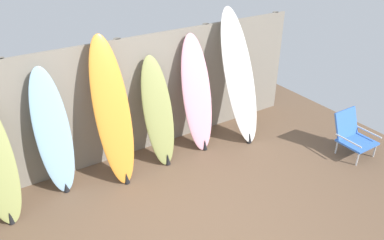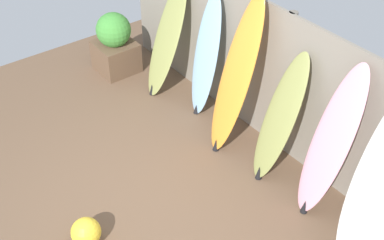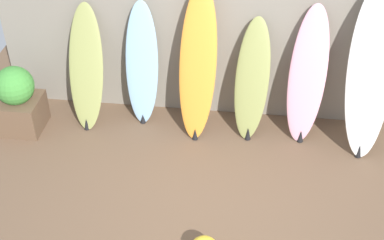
{
  "view_description": "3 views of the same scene",
  "coord_description": "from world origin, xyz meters",
  "px_view_note": "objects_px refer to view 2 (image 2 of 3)",
  "views": [
    {
      "loc": [
        -1.79,
        -2.62,
        3.25
      ],
      "look_at": [
        0.46,
        0.9,
        0.95
      ],
      "focal_mm": 35.0,
      "sensor_mm": 36.0,
      "label": 1
    },
    {
      "loc": [
        3.48,
        -1.94,
        4.38
      ],
      "look_at": [
        0.04,
        0.65,
        1.02
      ],
      "focal_mm": 50.0,
      "sensor_mm": 36.0,
      "label": 2
    },
    {
      "loc": [
        0.29,
        -4.16,
        4.45
      ],
      "look_at": [
        -0.29,
        0.62,
        0.84
      ],
      "focal_mm": 50.0,
      "sensor_mm": 36.0,
      "label": 3
    }
  ],
  "objects_px": {
    "surfboard_olive_3": "(279,119)",
    "planter_box": "(115,44)",
    "surfboard_skyblue_1": "(206,57)",
    "surfboard_pink_4": "(331,143)",
    "surfboard_olive_0": "(166,40)",
    "surfboard_orange_2": "(236,77)",
    "beach_ball": "(86,232)"
  },
  "relations": [
    {
      "from": "surfboard_olive_3",
      "to": "planter_box",
      "type": "distance_m",
      "value": 3.08
    },
    {
      "from": "surfboard_skyblue_1",
      "to": "surfboard_orange_2",
      "type": "xyz_separation_m",
      "value": [
        0.75,
        -0.15,
        0.15
      ]
    },
    {
      "from": "surfboard_orange_2",
      "to": "beach_ball",
      "type": "distance_m",
      "value": 2.4
    },
    {
      "from": "surfboard_skyblue_1",
      "to": "surfboard_pink_4",
      "type": "bearing_deg",
      "value": -1.65
    },
    {
      "from": "surfboard_skyblue_1",
      "to": "beach_ball",
      "type": "height_order",
      "value": "surfboard_skyblue_1"
    },
    {
      "from": "planter_box",
      "to": "surfboard_orange_2",
      "type": "bearing_deg",
      "value": 6.97
    },
    {
      "from": "surfboard_skyblue_1",
      "to": "surfboard_pink_4",
      "type": "xyz_separation_m",
      "value": [
        2.13,
        -0.06,
        0.04
      ]
    },
    {
      "from": "surfboard_pink_4",
      "to": "beach_ball",
      "type": "bearing_deg",
      "value": -114.44
    },
    {
      "from": "surfboard_orange_2",
      "to": "surfboard_pink_4",
      "type": "xyz_separation_m",
      "value": [
        1.38,
        0.09,
        -0.11
      ]
    },
    {
      "from": "surfboard_skyblue_1",
      "to": "planter_box",
      "type": "height_order",
      "value": "surfboard_skyblue_1"
    },
    {
      "from": "surfboard_olive_3",
      "to": "surfboard_pink_4",
      "type": "xyz_separation_m",
      "value": [
        0.69,
        0.03,
        0.1
      ]
    },
    {
      "from": "planter_box",
      "to": "beach_ball",
      "type": "distance_m",
      "value": 3.32
    },
    {
      "from": "surfboard_skyblue_1",
      "to": "surfboard_olive_3",
      "type": "bearing_deg",
      "value": -3.75
    },
    {
      "from": "surfboard_skyblue_1",
      "to": "planter_box",
      "type": "xyz_separation_m",
      "value": [
        -1.6,
        -0.43,
        -0.39
      ]
    },
    {
      "from": "surfboard_skyblue_1",
      "to": "surfboard_orange_2",
      "type": "bearing_deg",
      "value": -11.07
    },
    {
      "from": "surfboard_olive_0",
      "to": "planter_box",
      "type": "height_order",
      "value": "surfboard_olive_0"
    },
    {
      "from": "surfboard_olive_0",
      "to": "surfboard_orange_2",
      "type": "xyz_separation_m",
      "value": [
        1.48,
        -0.04,
        0.19
      ]
    },
    {
      "from": "surfboard_orange_2",
      "to": "surfboard_skyblue_1",
      "type": "bearing_deg",
      "value": 168.93
    },
    {
      "from": "surfboard_olive_3",
      "to": "surfboard_skyblue_1",
      "type": "bearing_deg",
      "value": 176.25
    },
    {
      "from": "surfboard_skyblue_1",
      "to": "surfboard_pink_4",
      "type": "distance_m",
      "value": 2.13
    },
    {
      "from": "surfboard_olive_0",
      "to": "surfboard_olive_3",
      "type": "xyz_separation_m",
      "value": [
        2.17,
        0.01,
        -0.02
      ]
    },
    {
      "from": "surfboard_pink_4",
      "to": "surfboard_olive_3",
      "type": "bearing_deg",
      "value": -177.22
    },
    {
      "from": "beach_ball",
      "to": "surfboard_skyblue_1",
      "type": "bearing_deg",
      "value": 114.39
    },
    {
      "from": "surfboard_olive_0",
      "to": "surfboard_pink_4",
      "type": "xyz_separation_m",
      "value": [
        2.85,
        0.04,
        0.08
      ]
    },
    {
      "from": "surfboard_olive_0",
      "to": "planter_box",
      "type": "bearing_deg",
      "value": -159.27
    },
    {
      "from": "surfboard_orange_2",
      "to": "surfboard_olive_3",
      "type": "distance_m",
      "value": 0.72
    },
    {
      "from": "surfboard_orange_2",
      "to": "planter_box",
      "type": "height_order",
      "value": "surfboard_orange_2"
    },
    {
      "from": "surfboard_pink_4",
      "to": "beach_ball",
      "type": "relative_size",
      "value": 5.67
    },
    {
      "from": "surfboard_olive_3",
      "to": "beach_ball",
      "type": "bearing_deg",
      "value": -99.11
    },
    {
      "from": "surfboard_orange_2",
      "to": "planter_box",
      "type": "xyz_separation_m",
      "value": [
        -2.35,
        -0.29,
        -0.54
      ]
    },
    {
      "from": "surfboard_orange_2",
      "to": "beach_ball",
      "type": "bearing_deg",
      "value": -81.69
    },
    {
      "from": "surfboard_pink_4",
      "to": "surfboard_orange_2",
      "type": "bearing_deg",
      "value": -176.44
    }
  ]
}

